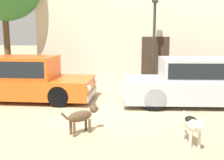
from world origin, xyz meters
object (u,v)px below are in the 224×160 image
Objects in this scene: stray_dog_spotted at (83,116)px; stray_dog_tan at (192,124)px; parked_sedan_nearest at (26,79)px; parked_sedan_second at (195,82)px; street_lamp at (154,31)px.

stray_dog_spotted is 2.36m from stray_dog_tan.
parked_sedan_nearest reaches higher than stray_dog_tan.
street_lamp is at bearing 123.83° from parked_sedan_second.
parked_sedan_second is 3.29m from stray_dog_tan.
parked_sedan_nearest is at bearing -159.97° from street_lamp.
street_lamp is at bearing 25.55° from stray_dog_spotted.
parked_sedan_nearest is 4.46× the size of stray_dog_tan.
parked_sedan_second is at bearing 158.54° from stray_dog_tan.
stray_dog_spotted is (-2.99, -2.78, -0.32)m from parked_sedan_second.
street_lamp is at bearing 19.16° from parked_sedan_nearest.
stray_dog_tan is (-0.67, -3.21, -0.29)m from parked_sedan_second.
parked_sedan_nearest is 4.87m from street_lamp.
parked_sedan_nearest is at bearing -133.09° from stray_dog_tan.
parked_sedan_second is 6.04× the size of stray_dog_spotted.
street_lamp is (-1.22, 1.57, 1.60)m from parked_sedan_second.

